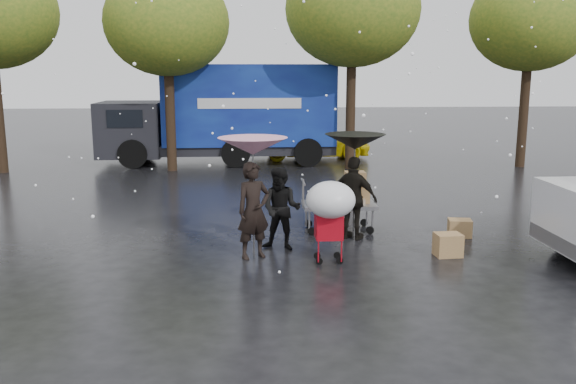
{
  "coord_description": "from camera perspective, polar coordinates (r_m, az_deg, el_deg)",
  "views": [
    {
      "loc": [
        -1.04,
        -10.39,
        3.29
      ],
      "look_at": [
        -0.24,
        1.0,
        1.01
      ],
      "focal_mm": 38.0,
      "sensor_mm": 36.0,
      "label": 1
    }
  ],
  "objects": [
    {
      "name": "ground",
      "position": [
        10.95,
        1.62,
        -6.2
      ],
      "size": [
        90.0,
        90.0,
        0.0
      ],
      "primitive_type": "plane",
      "color": "black",
      "rests_on": "ground"
    },
    {
      "name": "person_pink",
      "position": [
        10.77,
        -3.25,
        -1.74
      ],
      "size": [
        0.75,
        0.65,
        1.73
      ],
      "primitive_type": "imported",
      "rotation": [
        0.0,
        0.0,
        0.46
      ],
      "color": "black",
      "rests_on": "ground"
    },
    {
      "name": "person_middle",
      "position": [
        11.28,
        -0.62,
        -1.59
      ],
      "size": [
        0.9,
        0.79,
        1.55
      ],
      "primitive_type": "imported",
      "rotation": [
        0.0,
        0.0,
        -0.31
      ],
      "color": "black",
      "rests_on": "ground"
    },
    {
      "name": "person_black",
      "position": [
        12.04,
        6.18,
        -0.58
      ],
      "size": [
        1.03,
        0.88,
        1.65
      ],
      "primitive_type": "imported",
      "rotation": [
        0.0,
        0.0,
        2.54
      ],
      "color": "black",
      "rests_on": "ground"
    },
    {
      "name": "umbrella_pink",
      "position": [
        10.58,
        -3.31,
        4.29
      ],
      "size": [
        1.22,
        1.22,
        2.16
      ],
      "color": "#4C4C4C",
      "rests_on": "ground"
    },
    {
      "name": "umbrella_black",
      "position": [
        11.86,
        6.29,
        4.69
      ],
      "size": [
        1.18,
        1.18,
        2.09
      ],
      "color": "#4C4C4C",
      "rests_on": "ground"
    },
    {
      "name": "vendor_cart",
      "position": [
        12.66,
        5.18,
        -0.44
      ],
      "size": [
        1.52,
        0.8,
        1.27
      ],
      "color": "slate",
      "rests_on": "ground"
    },
    {
      "name": "shopping_cart",
      "position": [
        10.36,
        3.98,
        -1.15
      ],
      "size": [
        0.84,
        0.84,
        1.46
      ],
      "color": "#BA0A19",
      "rests_on": "ground"
    },
    {
      "name": "blue_truck",
      "position": [
        22.11,
        -5.8,
        7.27
      ],
      "size": [
        8.3,
        2.6,
        3.5
      ],
      "color": "navy",
      "rests_on": "ground"
    },
    {
      "name": "box_ground_near",
      "position": [
        11.39,
        14.73,
        -4.8
      ],
      "size": [
        0.48,
        0.39,
        0.41
      ],
      "primitive_type": "cube",
      "rotation": [
        0.0,
        0.0,
        0.06
      ],
      "color": "#946040",
      "rests_on": "ground"
    },
    {
      "name": "box_ground_far",
      "position": [
        12.77,
        15.77,
        -3.26
      ],
      "size": [
        0.51,
        0.43,
        0.35
      ],
      "primitive_type": "cube",
      "rotation": [
        0.0,
        0.0,
        -0.19
      ],
      "color": "#946040",
      "rests_on": "ground"
    },
    {
      "name": "yellow_taxi",
      "position": [
        23.22,
        1.96,
        5.11
      ],
      "size": [
        4.66,
        1.91,
        1.58
      ],
      "primitive_type": "imported",
      "rotation": [
        0.0,
        0.0,
        1.58
      ],
      "color": "yellow",
      "rests_on": "ground"
    },
    {
      "name": "tree_row",
      "position": [
        20.47,
        -2.49,
        16.15
      ],
      "size": [
        21.6,
        4.4,
        7.12
      ],
      "color": "black",
      "rests_on": "ground"
    }
  ]
}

